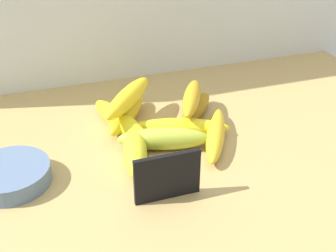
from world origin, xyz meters
The scene contains 12 objects.
counter_top centered at (0.00, 0.00, 1.50)cm, with size 110.00×76.00×3.00cm, color tan.
chalkboard_sign centered at (-9.44, -9.28, 6.86)cm, with size 11.00×1.80×8.40cm.
fruit_bowl centered at (-33.52, 2.75, 4.57)cm, with size 13.50×13.50×3.14cm, color slate.
banana_0 centered at (-11.82, 2.20, 5.18)cm, with size 15.13×4.37×4.37cm, color gold.
banana_1 centered at (-11.75, 13.55, 5.08)cm, with size 20.47×4.16×4.16cm, color yellow.
banana_2 centered at (4.36, 13.35, 4.87)cm, with size 16.24×3.73×3.73cm, color #A27515.
banana_3 centered at (-0.77, 7.87, 4.86)cm, with size 19.12×3.73×3.73cm, color yellow.
banana_4 centered at (-5.61, 4.47, 5.18)cm, with size 17.58×4.36×4.36cm, color #A3B737.
banana_5 centered at (4.71, 3.39, 4.77)cm, with size 19.48×3.54×3.54cm, color gold.
banana_6 centered at (-9.90, 16.53, 5.16)cm, with size 17.60×4.33×4.33cm, color yellow.
banana_7 centered at (-9.61, 15.43, 9.27)cm, with size 18.63×3.88×3.88cm, color yellow.
banana_8 centered at (3.18, 12.61, 8.46)cm, with size 15.71×3.45×3.45cm, color gold.
Camera 1 is at (-26.72, -61.45, 49.86)cm, focal length 46.38 mm.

